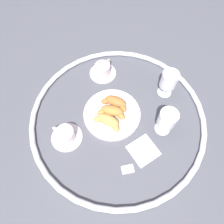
# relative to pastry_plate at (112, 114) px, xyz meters

# --- Properties ---
(ground_plane) EXTENTS (2.20, 2.20, 0.00)m
(ground_plane) POSITION_rel_pastry_plate_xyz_m (-0.02, 0.02, -0.01)
(ground_plane) COLOR #4C4F56
(table_chrome_rim) EXTENTS (0.80, 0.80, 0.02)m
(table_chrome_rim) POSITION_rel_pastry_plate_xyz_m (-0.02, 0.02, -0.00)
(table_chrome_rim) COLOR silver
(table_chrome_rim) RESTS_ON ground_plane
(pastry_plate) EXTENTS (0.26, 0.26, 0.02)m
(pastry_plate) POSITION_rel_pastry_plate_xyz_m (0.00, 0.00, 0.00)
(pastry_plate) COLOR silver
(pastry_plate) RESTS_ON ground_plane
(croissant_large) EXTENTS (0.12, 0.11, 0.04)m
(croissant_large) POSITION_rel_pastry_plate_xyz_m (-0.02, -0.04, 0.03)
(croissant_large) COLOR #AD6B33
(croissant_large) RESTS_ON pastry_plate
(croissant_small) EXTENTS (0.13, 0.09, 0.04)m
(croissant_small) POSITION_rel_pastry_plate_xyz_m (0.00, 0.00, 0.03)
(croissant_small) COLOR #BC7A38
(croissant_small) RESTS_ON pastry_plate
(croissant_extra) EXTENTS (0.12, 0.11, 0.04)m
(croissant_extra) POSITION_rel_pastry_plate_xyz_m (0.02, 0.05, 0.03)
(croissant_extra) COLOR #D6994C
(croissant_extra) RESTS_ON pastry_plate
(coffee_cup_near) EXTENTS (0.14, 0.14, 0.06)m
(coffee_cup_near) POSITION_rel_pastry_plate_xyz_m (0.01, -0.25, 0.01)
(coffee_cup_near) COLOR silver
(coffee_cup_near) RESTS_ON ground_plane
(coffee_cup_far) EXTENTS (0.14, 0.14, 0.06)m
(coffee_cup_far) POSITION_rel_pastry_plate_xyz_m (0.21, 0.08, 0.01)
(coffee_cup_far) COLOR silver
(coffee_cup_far) RESTS_ON ground_plane
(juice_glass_left) EXTENTS (0.08, 0.08, 0.14)m
(juice_glass_left) POSITION_rel_pastry_plate_xyz_m (-0.27, -0.09, 0.08)
(juice_glass_left) COLOR white
(juice_glass_left) RESTS_ON ground_plane
(juice_glass_right) EXTENTS (0.08, 0.08, 0.14)m
(juice_glass_right) POSITION_rel_pastry_plate_xyz_m (-0.21, 0.10, 0.08)
(juice_glass_right) COLOR white
(juice_glass_right) RESTS_ON ground_plane
(sugar_packet) EXTENTS (0.05, 0.04, 0.01)m
(sugar_packet) POSITION_rel_pastry_plate_xyz_m (-0.02, 0.25, -0.01)
(sugar_packet) COLOR white
(sugar_packet) RESTS_ON ground_plane
(folded_napkin) EXTENTS (0.15, 0.15, 0.01)m
(folded_napkin) POSITION_rel_pastry_plate_xyz_m (-0.10, 0.19, -0.01)
(folded_napkin) COLOR silver
(folded_napkin) RESTS_ON ground_plane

